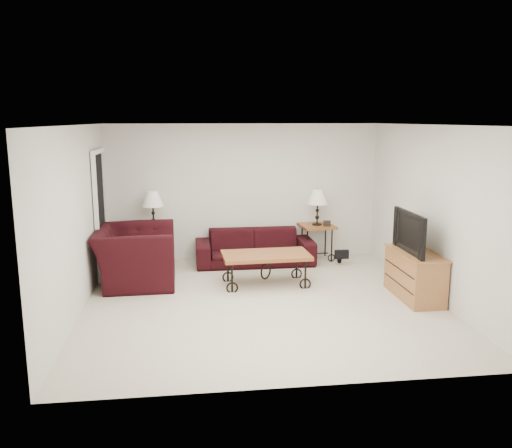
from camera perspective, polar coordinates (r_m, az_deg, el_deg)
The scene contains 20 objects.
ground at distance 7.69m, azimuth 0.67°, elevation -8.35°, with size 5.00×5.00×0.00m, color #BDB2A1.
wall_back at distance 9.81m, azimuth -1.33°, elevation 3.46°, with size 5.00×0.02×2.50m, color silver.
wall_front at distance 4.96m, azimuth 4.70°, elevation -4.32°, with size 5.00×0.02×2.50m, color silver.
wall_left at distance 7.44m, azimuth -18.74°, elevation 0.37°, with size 0.02×5.00×2.50m, color silver.
wall_right at distance 8.09m, azimuth 18.51°, elevation 1.22°, with size 0.02×5.00×2.50m, color silver.
ceiling at distance 7.24m, azimuth 0.71°, elevation 10.63°, with size 5.00×5.00×0.00m, color white.
doorway at distance 9.08m, azimuth -16.45°, elevation 0.90°, with size 0.08×0.94×2.04m, color black.
sofa at distance 9.54m, azimuth -0.13°, elevation -2.52°, with size 2.11×0.83×0.62m, color black.
side_table_left at distance 9.66m, azimuth -10.89°, elevation -2.40°, with size 0.61×0.61×0.67m, color brown.
side_table_right at distance 9.92m, azimuth 6.55°, elevation -1.95°, with size 0.60×0.60×0.65m, color brown.
lamp_left at distance 9.52m, azimuth -11.04°, elevation 1.50°, with size 0.38×0.38×0.67m, color black, non-canonical shape.
lamp_right at distance 9.79m, azimuth 6.64°, elevation 1.79°, with size 0.37×0.37×0.65m, color black, non-canonical shape.
photo_frame_left at distance 9.44m, azimuth -11.94°, elevation -0.34°, with size 0.13×0.02×0.11m, color black.
photo_frame_right at distance 9.73m, azimuth 7.67°, elevation 0.07°, with size 0.13×0.02×0.11m, color black.
coffee_table at distance 8.36m, azimuth 1.06°, elevation -4.90°, with size 1.36×0.74×0.51m, color brown.
armchair at distance 8.60m, azimuth -12.87°, elevation -3.36°, with size 1.39×1.21×0.90m, color black.
throw_pillow at distance 8.52m, azimuth -11.92°, elevation -2.97°, with size 0.41×0.11×0.41m, color #B34F16.
tv_stand at distance 8.08m, azimuth 16.72°, elevation -5.29°, with size 0.48×1.15×0.69m, color #A0683B.
television at distance 7.92m, azimuth 16.85°, elevation -0.84°, with size 1.03×0.14×0.59m, color black.
backpack at distance 9.69m, azimuth 9.01°, elevation -2.80°, with size 0.38×0.29×0.50m, color black.
Camera 1 is at (-1.00, -7.17, 2.58)m, focal length 37.09 mm.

